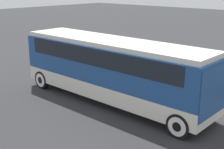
# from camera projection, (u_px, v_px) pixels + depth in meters

# --- Properties ---
(ground_plane) EXTENTS (120.00, 120.00, 0.00)m
(ground_plane) POSITION_uv_depth(u_px,v_px,m) (112.00, 101.00, 16.27)
(ground_plane) COLOR #2D2D30
(tour_bus) EXTENTS (10.91, 2.64, 3.25)m
(tour_bus) POSITION_uv_depth(u_px,v_px,m) (113.00, 66.00, 15.66)
(tour_bus) COLOR silver
(tour_bus) RESTS_ON ground_plane
(parked_car_near) EXTENTS (4.22, 1.82, 1.44)m
(parked_car_near) POSITION_uv_depth(u_px,v_px,m) (158.00, 60.00, 21.92)
(parked_car_near) COLOR silver
(parked_car_near) RESTS_ON ground_plane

